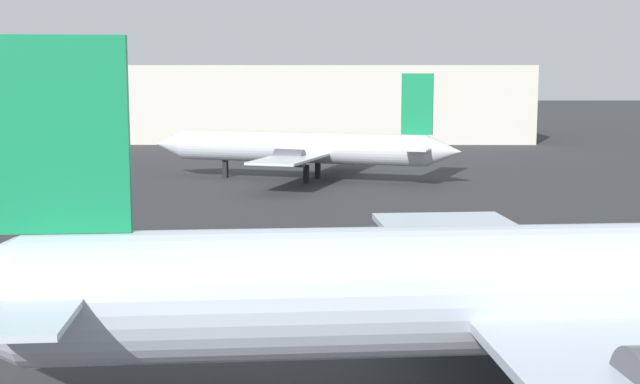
# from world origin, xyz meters

# --- Properties ---
(airplane_at_gate) EXTENTS (35.73, 28.08, 9.54)m
(airplane_at_gate) POSITION_xyz_m (9.73, 12.14, 3.35)
(airplane_at_gate) COLOR #B2BCCC
(airplane_at_gate) RESTS_ON ground_plane
(airplane_far_left) EXTENTS (26.40, 20.60, 8.87)m
(airplane_far_left) POSITION_xyz_m (1.11, 60.63, 2.76)
(airplane_far_left) COLOR silver
(airplane_far_left) RESTS_ON ground_plane
(terminal_building) EXTENTS (74.37, 27.76, 10.06)m
(terminal_building) POSITION_xyz_m (-7.38, 111.20, 5.03)
(terminal_building) COLOR beige
(terminal_building) RESTS_ON ground_plane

